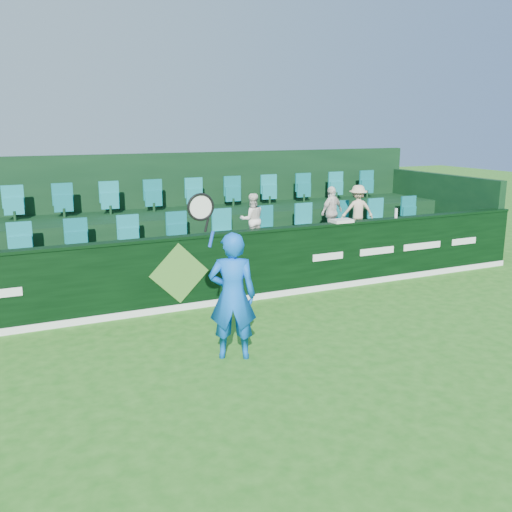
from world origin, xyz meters
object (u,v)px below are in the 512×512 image
tennis_player (232,295)px  spectator_middle (332,212)px  drinks_bottle (396,213)px  towel (342,221)px  spectator_left (252,219)px  spectator_right (358,210)px

tennis_player → spectator_middle: 5.28m
tennis_player → drinks_bottle: size_ratio=12.06×
towel → drinks_bottle: size_ratio=2.06×
towel → drinks_bottle: drinks_bottle is taller
spectator_left → spectator_right: 2.64m
spectator_left → drinks_bottle: size_ratio=5.34×
spectator_left → spectator_right: (2.64, 0.00, 0.03)m
spectator_left → drinks_bottle: 3.06m
tennis_player → spectator_left: size_ratio=2.26×
tennis_player → towel: 4.22m
tennis_player → towel: (3.42, 2.43, 0.45)m
tennis_player → spectator_right: size_ratio=2.15×
tennis_player → towel: bearing=35.5°
spectator_middle → spectator_right: size_ratio=1.01×
spectator_left → spectator_middle: spectator_middle is taller
tennis_player → spectator_middle: bearing=42.5°
drinks_bottle → spectator_right: bearing=100.0°
towel → drinks_bottle: (1.36, 0.00, 0.07)m
spectator_right → drinks_bottle: 1.14m
spectator_middle → spectator_right: spectator_middle is taller
towel → spectator_middle: bearing=67.4°
spectator_right → drinks_bottle: bearing=118.1°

